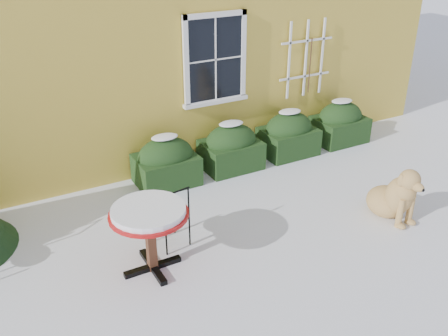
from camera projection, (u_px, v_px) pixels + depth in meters
ground at (258, 253)px, 6.99m from camera, size 80.00×80.00×0.00m
hedge_row at (260, 141)px, 9.52m from camera, size 4.95×0.80×0.91m
bistro_table at (149, 219)px, 6.33m from camera, size 1.02×1.02×0.95m
patio_chair_near at (171, 216)px, 6.97m from camera, size 0.49×0.48×0.94m
dog at (395, 197)px, 7.65m from camera, size 0.63×1.06×0.95m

